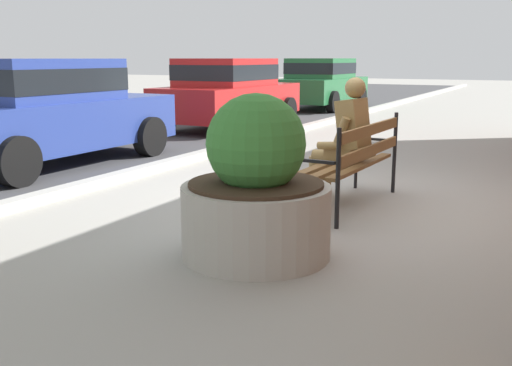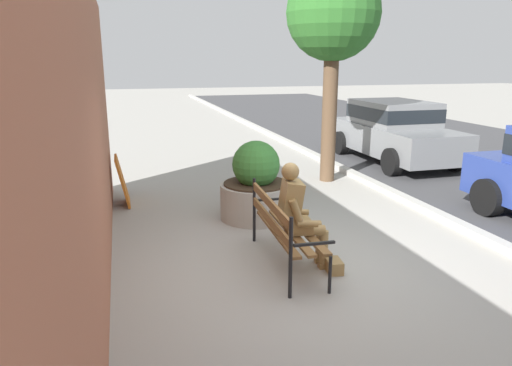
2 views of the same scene
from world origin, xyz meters
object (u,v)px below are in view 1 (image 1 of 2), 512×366
(concrete_planter, at_px, (256,193))
(parked_car_blue, at_px, (43,109))
(parked_car_red, at_px, (229,91))
(parked_car_green, at_px, (322,82))
(park_bench, at_px, (355,157))
(bronze_statue_seated, at_px, (341,142))

(concrete_planter, bearing_deg, parked_car_blue, 64.28)
(concrete_planter, height_order, parked_car_red, parked_car_red)
(parked_car_blue, bearing_deg, parked_car_green, 0.00)
(concrete_planter, relative_size, parked_car_red, 0.32)
(park_bench, height_order, bronze_statue_seated, bronze_statue_seated)
(concrete_planter, bearing_deg, bronze_statue_seated, 0.28)
(parked_car_blue, distance_m, parked_car_red, 5.46)
(park_bench, bearing_deg, parked_car_blue, 86.14)
(bronze_statue_seated, relative_size, parked_car_red, 0.33)
(bronze_statue_seated, relative_size, parked_car_green, 0.33)
(park_bench, bearing_deg, bronze_statue_seated, 56.25)
(park_bench, relative_size, bronze_statue_seated, 1.33)
(parked_car_green, bearing_deg, bronze_statue_seated, -158.04)
(park_bench, relative_size, concrete_planter, 1.39)
(bronze_statue_seated, relative_size, parked_car_blue, 0.33)
(parked_car_blue, xyz_separation_m, parked_car_red, (5.46, 0.00, 0.00))
(concrete_planter, bearing_deg, parked_car_green, 18.93)
(parked_car_red, bearing_deg, bronze_statue_seated, -140.52)
(bronze_statue_seated, xyz_separation_m, parked_car_green, (11.53, 4.65, 0.17))
(park_bench, distance_m, parked_car_green, 12.65)
(parked_car_blue, bearing_deg, bronze_statue_seated, -92.32)
(parked_car_green, bearing_deg, parked_car_blue, 180.00)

